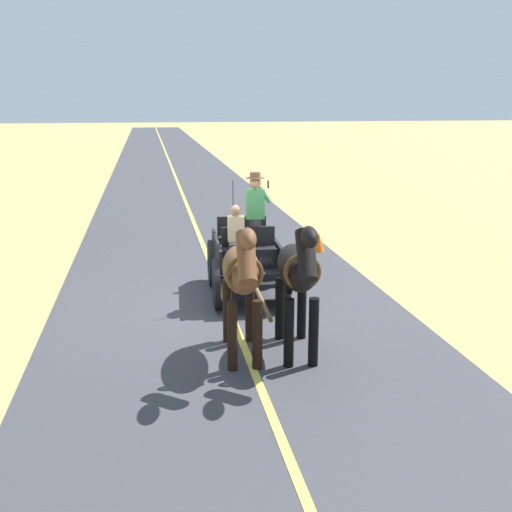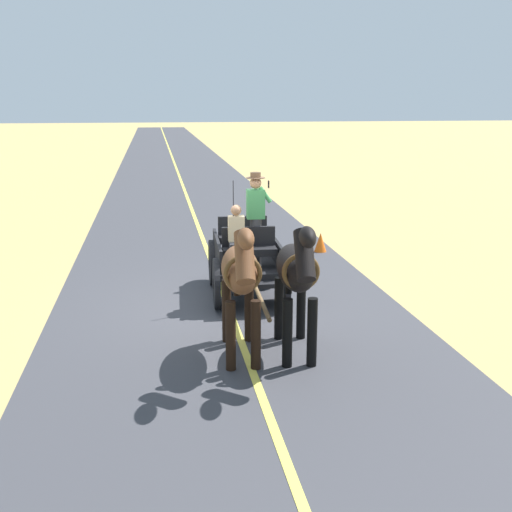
% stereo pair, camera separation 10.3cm
% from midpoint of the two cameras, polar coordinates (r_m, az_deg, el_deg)
% --- Properties ---
extents(ground_plane, '(200.00, 200.00, 0.00)m').
position_cam_midpoint_polar(ground_plane, '(11.90, -2.52, -4.39)').
color(ground_plane, tan).
extents(road_surface, '(6.57, 160.00, 0.01)m').
position_cam_midpoint_polar(road_surface, '(11.90, -2.52, -4.37)').
color(road_surface, '#38383D').
rests_on(road_surface, ground).
extents(road_centre_stripe, '(0.12, 160.00, 0.00)m').
position_cam_midpoint_polar(road_centre_stripe, '(11.90, -2.52, -4.35)').
color(road_centre_stripe, '#DBCC4C').
rests_on(road_centre_stripe, road_surface).
extents(horse_drawn_carriage, '(1.50, 4.51, 2.50)m').
position_cam_midpoint_polar(horse_drawn_carriage, '(12.11, -0.63, -0.01)').
color(horse_drawn_carriage, black).
rests_on(horse_drawn_carriage, ground).
extents(horse_near_side, '(0.70, 2.14, 2.21)m').
position_cam_midpoint_polar(horse_near_side, '(9.15, 4.12, -1.51)').
color(horse_near_side, black).
rests_on(horse_near_side, ground).
extents(horse_off_side, '(0.66, 2.13, 2.21)m').
position_cam_midpoint_polar(horse_off_side, '(9.03, -1.12, -1.70)').
color(horse_off_side, brown).
rests_on(horse_off_side, ground).
extents(traffic_cone, '(0.32, 0.32, 0.50)m').
position_cam_midpoint_polar(traffic_cone, '(15.90, 6.22, 1.28)').
color(traffic_cone, orange).
rests_on(traffic_cone, ground).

